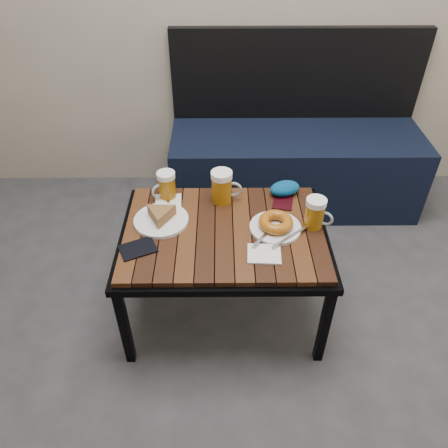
{
  "coord_description": "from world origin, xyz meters",
  "views": [
    {
      "loc": [
        -0.25,
        -0.43,
        1.6
      ],
      "look_at": [
        -0.24,
        0.91,
        0.5
      ],
      "focal_mm": 35.0,
      "sensor_mm": 36.0,
      "label": 1
    }
  ],
  "objects_px": {
    "knit_pouch": "(285,188)",
    "plate_bagel": "(276,225)",
    "bench": "(294,160)",
    "cafe_table": "(224,238)",
    "beer_mug_centre": "(222,187)",
    "passport_navy": "(138,249)",
    "plate_pie": "(161,217)",
    "beer_mug_left": "(166,185)",
    "passport_burgundy": "(283,202)",
    "beer_mug_right": "(315,213)"
  },
  "relations": [
    {
      "from": "knit_pouch",
      "to": "plate_bagel",
      "type": "bearing_deg",
      "value": -104.71
    },
    {
      "from": "bench",
      "to": "cafe_table",
      "type": "bearing_deg",
      "value": -115.91
    },
    {
      "from": "beer_mug_centre",
      "to": "passport_navy",
      "type": "xyz_separation_m",
      "value": [
        -0.32,
        -0.31,
        -0.07
      ]
    },
    {
      "from": "beer_mug_centre",
      "to": "plate_pie",
      "type": "xyz_separation_m",
      "value": [
        -0.25,
        -0.14,
        -0.05
      ]
    },
    {
      "from": "cafe_table",
      "to": "passport_navy",
      "type": "relative_size",
      "value": 6.3
    },
    {
      "from": "beer_mug_left",
      "to": "passport_burgundy",
      "type": "xyz_separation_m",
      "value": [
        0.5,
        -0.04,
        -0.06
      ]
    },
    {
      "from": "plate_pie",
      "to": "knit_pouch",
      "type": "height_order",
      "value": "plate_pie"
    },
    {
      "from": "cafe_table",
      "to": "beer_mug_right",
      "type": "distance_m",
      "value": 0.38
    },
    {
      "from": "beer_mug_right",
      "to": "knit_pouch",
      "type": "bearing_deg",
      "value": 141.17
    },
    {
      "from": "beer_mug_left",
      "to": "plate_pie",
      "type": "xyz_separation_m",
      "value": [
        -0.01,
        -0.17,
        -0.04
      ]
    },
    {
      "from": "beer_mug_left",
      "to": "bench",
      "type": "bearing_deg",
      "value": -172.14
    },
    {
      "from": "bench",
      "to": "passport_burgundy",
      "type": "xyz_separation_m",
      "value": [
        -0.16,
        -0.68,
        0.2
      ]
    },
    {
      "from": "beer_mug_centre",
      "to": "plate_bagel",
      "type": "height_order",
      "value": "beer_mug_centre"
    },
    {
      "from": "plate_pie",
      "to": "plate_bagel",
      "type": "xyz_separation_m",
      "value": [
        0.46,
        -0.05,
        -0.0
      ]
    },
    {
      "from": "bench",
      "to": "beer_mug_centre",
      "type": "distance_m",
      "value": 0.83
    },
    {
      "from": "plate_pie",
      "to": "bench",
      "type": "bearing_deg",
      "value": 50.12
    },
    {
      "from": "plate_pie",
      "to": "knit_pouch",
      "type": "xyz_separation_m",
      "value": [
        0.53,
        0.19,
        0.0
      ]
    },
    {
      "from": "plate_pie",
      "to": "passport_burgundy",
      "type": "height_order",
      "value": "plate_pie"
    },
    {
      "from": "beer_mug_left",
      "to": "plate_bagel",
      "type": "distance_m",
      "value": 0.51
    },
    {
      "from": "bench",
      "to": "beer_mug_centre",
      "type": "relative_size",
      "value": 9.62
    },
    {
      "from": "beer_mug_centre",
      "to": "knit_pouch",
      "type": "height_order",
      "value": "beer_mug_centre"
    },
    {
      "from": "beer_mug_right",
      "to": "bench",
      "type": "bearing_deg",
      "value": 114.77
    },
    {
      "from": "beer_mug_centre",
      "to": "plate_bagel",
      "type": "relative_size",
      "value": 0.58
    },
    {
      "from": "cafe_table",
      "to": "plate_bagel",
      "type": "xyz_separation_m",
      "value": [
        0.21,
        0.0,
        0.07
      ]
    },
    {
      "from": "bench",
      "to": "plate_bagel",
      "type": "height_order",
      "value": "bench"
    },
    {
      "from": "cafe_table",
      "to": "plate_bagel",
      "type": "distance_m",
      "value": 0.22
    },
    {
      "from": "beer_mug_right",
      "to": "passport_navy",
      "type": "relative_size",
      "value": 0.98
    },
    {
      "from": "plate_pie",
      "to": "beer_mug_left",
      "type": "bearing_deg",
      "value": 86.79
    },
    {
      "from": "bench",
      "to": "cafe_table",
      "type": "xyz_separation_m",
      "value": [
        -0.42,
        -0.86,
        0.16
      ]
    },
    {
      "from": "beer_mug_left",
      "to": "plate_bagel",
      "type": "bearing_deg",
      "value": 118.14
    },
    {
      "from": "cafe_table",
      "to": "plate_pie",
      "type": "xyz_separation_m",
      "value": [
        -0.26,
        0.05,
        0.07
      ]
    },
    {
      "from": "beer_mug_centre",
      "to": "passport_burgundy",
      "type": "height_order",
      "value": "beer_mug_centre"
    },
    {
      "from": "cafe_table",
      "to": "passport_navy",
      "type": "xyz_separation_m",
      "value": [
        -0.33,
        -0.11,
        0.05
      ]
    },
    {
      "from": "plate_pie",
      "to": "beer_mug_centre",
      "type": "bearing_deg",
      "value": 29.88
    },
    {
      "from": "plate_bagel",
      "to": "knit_pouch",
      "type": "bearing_deg",
      "value": 75.29
    },
    {
      "from": "bench",
      "to": "passport_burgundy",
      "type": "height_order",
      "value": "bench"
    },
    {
      "from": "beer_mug_left",
      "to": "plate_pie",
      "type": "bearing_deg",
      "value": 50.86
    },
    {
      "from": "beer_mug_left",
      "to": "beer_mug_centre",
      "type": "xyz_separation_m",
      "value": [
        0.24,
        -0.03,
        0.01
      ]
    },
    {
      "from": "bench",
      "to": "plate_bagel",
      "type": "xyz_separation_m",
      "value": [
        -0.21,
        -0.86,
        0.22
      ]
    },
    {
      "from": "beer_mug_left",
      "to": "beer_mug_right",
      "type": "relative_size",
      "value": 0.97
    },
    {
      "from": "beer_mug_right",
      "to": "passport_burgundy",
      "type": "relative_size",
      "value": 1.14
    },
    {
      "from": "beer_mug_right",
      "to": "beer_mug_left",
      "type": "bearing_deg",
      "value": -169.71
    },
    {
      "from": "cafe_table",
      "to": "plate_pie",
      "type": "bearing_deg",
      "value": 168.71
    },
    {
      "from": "cafe_table",
      "to": "knit_pouch",
      "type": "bearing_deg",
      "value": 41.96
    },
    {
      "from": "plate_bagel",
      "to": "passport_navy",
      "type": "relative_size",
      "value": 1.88
    },
    {
      "from": "beer_mug_centre",
      "to": "passport_burgundy",
      "type": "relative_size",
      "value": 1.27
    },
    {
      "from": "passport_burgundy",
      "to": "knit_pouch",
      "type": "distance_m",
      "value": 0.07
    },
    {
      "from": "beer_mug_right",
      "to": "knit_pouch",
      "type": "height_order",
      "value": "beer_mug_right"
    },
    {
      "from": "cafe_table",
      "to": "beer_mug_right",
      "type": "xyz_separation_m",
      "value": [
        0.36,
        0.02,
        0.11
      ]
    },
    {
      "from": "bench",
      "to": "plate_bagel",
      "type": "bearing_deg",
      "value": -103.79
    }
  ]
}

